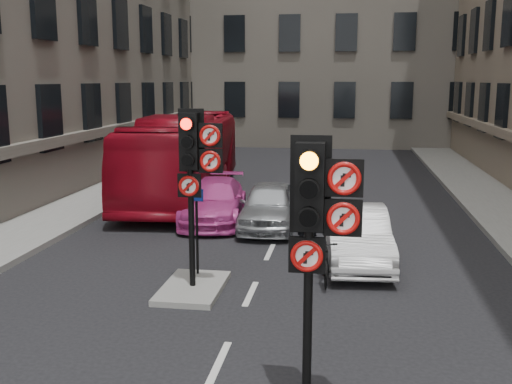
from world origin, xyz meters
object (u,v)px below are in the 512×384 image
(signal_near, at_px, (316,216))
(signal_far, at_px, (194,160))
(car_pink, at_px, (214,201))
(motorcyclist, at_px, (307,214))
(bus_red, at_px, (184,156))
(info_sign, at_px, (197,219))
(car_silver, at_px, (269,205))
(motorcycle, at_px, (325,259))
(car_white, at_px, (357,235))

(signal_near, height_order, signal_far, signal_far)
(car_pink, relative_size, motorcyclist, 2.46)
(bus_red, height_order, info_sign, bus_red)
(signal_near, xyz_separation_m, info_sign, (-2.77, 4.74, -1.26))
(signal_near, distance_m, motorcyclist, 7.79)
(signal_far, height_order, motorcyclist, signal_far)
(car_pink, bearing_deg, info_sign, -87.01)
(signal_far, distance_m, bus_red, 10.19)
(signal_far, distance_m, car_silver, 5.91)
(signal_far, distance_m, motorcyclist, 4.48)
(signal_near, relative_size, motorcycle, 2.16)
(bus_red, bearing_deg, car_silver, -52.70)
(car_pink, relative_size, motorcycle, 2.61)
(car_silver, bearing_deg, car_pink, 161.44)
(info_sign, bearing_deg, car_silver, 85.98)
(car_silver, distance_m, bus_red, 5.65)
(signal_near, height_order, car_white, signal_near)
(signal_near, bearing_deg, car_white, 84.35)
(motorcycle, bearing_deg, info_sign, -178.99)
(car_pink, height_order, info_sign, info_sign)
(car_white, bearing_deg, bus_red, 125.81)
(car_silver, bearing_deg, motorcycle, -69.81)
(info_sign, bearing_deg, signal_near, -52.58)
(motorcycle, relative_size, motorcyclist, 0.94)
(car_silver, xyz_separation_m, car_pink, (-1.76, 0.54, -0.03))
(car_white, bearing_deg, info_sign, -157.77)
(signal_far, height_order, car_pink, signal_far)
(car_silver, xyz_separation_m, motorcyclist, (1.22, -1.91, 0.22))
(motorcycle, bearing_deg, bus_red, 117.66)
(bus_red, height_order, motorcyclist, bus_red)
(info_sign, bearing_deg, signal_far, -70.06)
(car_white, distance_m, bus_red, 9.53)
(signal_far, xyz_separation_m, car_white, (3.24, 2.47, -2.05))
(car_pink, height_order, bus_red, bus_red)
(car_white, relative_size, bus_red, 0.37)
(signal_near, distance_m, info_sign, 5.63)
(signal_far, bearing_deg, motorcyclist, 60.92)
(signal_near, height_order, info_sign, signal_near)
(signal_near, bearing_deg, motorcyclist, 94.59)
(car_silver, distance_m, motorcyclist, 2.28)
(car_silver, height_order, bus_red, bus_red)
(motorcycle, bearing_deg, signal_near, -94.06)
(motorcycle, xyz_separation_m, motorcyclist, (-0.56, 2.57, 0.38))
(car_pink, bearing_deg, signal_far, -86.51)
(motorcycle, bearing_deg, car_pink, 120.62)
(car_white, height_order, car_pink, car_white)
(car_white, relative_size, motorcycle, 2.40)
(car_white, height_order, motorcycle, car_white)
(car_silver, bearing_deg, info_sign, -102.68)
(signal_far, relative_size, car_white, 0.90)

